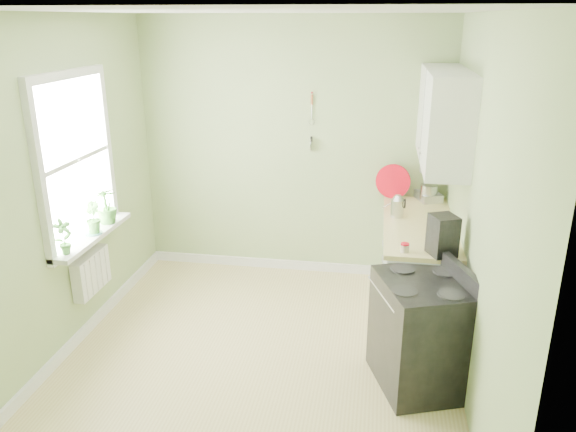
% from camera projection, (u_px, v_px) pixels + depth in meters
% --- Properties ---
extents(floor, '(3.20, 3.60, 0.02)m').
position_uv_depth(floor, '(258.00, 360.00, 4.63)').
color(floor, tan).
rests_on(floor, ground).
extents(ceiling, '(3.20, 3.60, 0.02)m').
position_uv_depth(ceiling, '(251.00, 9.00, 3.72)').
color(ceiling, white).
rests_on(ceiling, wall_back).
extents(wall_back, '(3.20, 0.02, 2.70)m').
position_uv_depth(wall_back, '(293.00, 150.00, 5.86)').
color(wall_back, '#A6BB80').
rests_on(wall_back, floor).
extents(wall_left, '(0.02, 3.60, 2.70)m').
position_uv_depth(wall_left, '(56.00, 193.00, 4.42)').
color(wall_left, '#A6BB80').
rests_on(wall_left, floor).
extents(wall_right, '(0.02, 3.60, 2.70)m').
position_uv_depth(wall_right, '(479.00, 215.00, 3.93)').
color(wall_right, '#A6BB80').
rests_on(wall_right, floor).
extents(base_cabinets, '(0.60, 1.60, 0.87)m').
position_uv_depth(base_cabinets, '(417.00, 271.00, 5.21)').
color(base_cabinets, white).
rests_on(base_cabinets, floor).
extents(countertop, '(0.64, 1.60, 0.04)m').
position_uv_depth(countertop, '(420.00, 225.00, 5.06)').
color(countertop, '#F1DF93').
rests_on(countertop, base_cabinets).
extents(upper_cabinets, '(0.35, 1.40, 0.80)m').
position_uv_depth(upper_cabinets, '(444.00, 117.00, 4.81)').
color(upper_cabinets, white).
rests_on(upper_cabinets, wall_right).
extents(window, '(0.06, 1.14, 1.44)m').
position_uv_depth(window, '(75.00, 160.00, 4.63)').
color(window, white).
rests_on(window, wall_left).
extents(window_sill, '(0.18, 1.14, 0.04)m').
position_uv_depth(window_sill, '(93.00, 236.00, 4.84)').
color(window_sill, white).
rests_on(window_sill, wall_left).
extents(radiator, '(0.12, 0.50, 0.35)m').
position_uv_depth(radiator, '(91.00, 273.00, 4.91)').
color(radiator, white).
rests_on(radiator, wall_left).
extents(wall_utensils, '(0.02, 0.14, 0.58)m').
position_uv_depth(wall_utensils, '(311.00, 131.00, 5.73)').
color(wall_utensils, '#F1DF93').
rests_on(wall_utensils, wall_back).
extents(stove, '(0.83, 0.86, 0.98)m').
position_uv_depth(stove, '(421.00, 333.00, 4.19)').
color(stove, black).
rests_on(stove, floor).
extents(stand_mixer, '(0.29, 0.37, 0.41)m').
position_uv_depth(stand_mixer, '(429.00, 183.00, 5.67)').
color(stand_mixer, '#B2B2B7').
rests_on(stand_mixer, countertop).
extents(kettle, '(0.21, 0.12, 0.21)m').
position_uv_depth(kettle, '(397.00, 206.00, 5.18)').
color(kettle, silver).
rests_on(kettle, countertop).
extents(coffee_maker, '(0.25, 0.26, 0.32)m').
position_uv_depth(coffee_maker, '(442.00, 236.00, 4.33)').
color(coffee_maker, black).
rests_on(coffee_maker, countertop).
extents(red_tray, '(0.36, 0.12, 0.35)m').
position_uv_depth(red_tray, '(393.00, 181.00, 5.70)').
color(red_tray, '#A30716').
rests_on(red_tray, countertop).
extents(jar, '(0.07, 0.07, 0.07)m').
position_uv_depth(jar, '(405.00, 248.00, 4.41)').
color(jar, '#B5A692').
rests_on(jar, countertop).
extents(plant_a, '(0.17, 0.19, 0.29)m').
position_uv_depth(plant_a, '(63.00, 237.00, 4.37)').
color(plant_a, '#3E7E2F').
rests_on(plant_a, window_sill).
extents(plant_b, '(0.20, 0.20, 0.28)m').
position_uv_depth(plant_b, '(92.00, 218.00, 4.80)').
color(plant_b, '#3E7E2F').
rests_on(plant_b, window_sill).
extents(plant_c, '(0.26, 0.26, 0.33)m').
position_uv_depth(plant_c, '(106.00, 206.00, 5.03)').
color(plant_c, '#3E7E2F').
rests_on(plant_c, window_sill).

